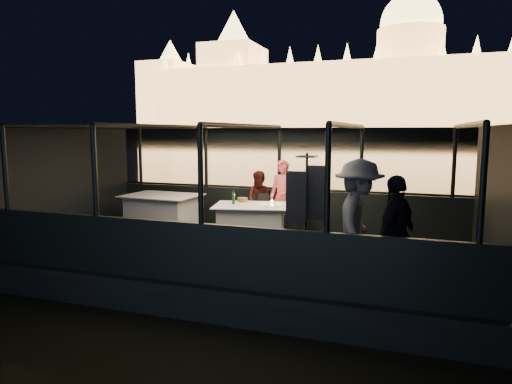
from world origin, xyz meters
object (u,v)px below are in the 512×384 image
(chair_port_right, at_px, (294,215))
(coat_stand, at_px, (306,221))
(person_woman_coral, at_px, (283,200))
(passenger_stripe, at_px, (358,228))
(dining_table_central, at_px, (251,224))
(wine_bottle, at_px, (233,197))
(chair_port_left, at_px, (258,213))
(person_man_maroon, at_px, (260,198))
(passenger_dark, at_px, (396,231))
(dining_table_aft, at_px, (162,215))

(chair_port_right, height_order, coat_stand, coat_stand)
(person_woman_coral, relative_size, passenger_stripe, 0.88)
(dining_table_central, bearing_deg, coat_stand, -51.26)
(coat_stand, height_order, wine_bottle, coat_stand)
(chair_port_right, distance_m, passenger_stripe, 3.27)
(chair_port_left, height_order, person_man_maroon, person_man_maroon)
(passenger_dark, bearing_deg, coat_stand, -67.06)
(dining_table_central, relative_size, coat_stand, 0.76)
(chair_port_right, height_order, passenger_dark, passenger_dark)
(dining_table_aft, xyz_separation_m, chair_port_left, (2.01, 0.58, 0.06))
(person_man_maroon, height_order, passenger_dark, passenger_dark)
(coat_stand, bearing_deg, passenger_stripe, -0.46)
(dining_table_aft, height_order, passenger_stripe, passenger_stripe)
(dining_table_central, bearing_deg, wine_bottle, -177.18)
(chair_port_left, bearing_deg, coat_stand, -62.28)
(passenger_stripe, relative_size, passenger_dark, 1.13)
(dining_table_aft, bearing_deg, coat_stand, -30.40)
(chair_port_left, bearing_deg, passenger_dark, -46.81)
(wine_bottle, bearing_deg, passenger_dark, -31.00)
(chair_port_left, xyz_separation_m, wine_bottle, (-0.22, -0.85, 0.47))
(dining_table_aft, xyz_separation_m, passenger_dark, (4.96, -2.17, 0.47))
(dining_table_aft, distance_m, passenger_dark, 5.43)
(chair_port_right, bearing_deg, person_woman_coral, -172.39)
(person_woman_coral, relative_size, wine_bottle, 5.79)
(passenger_dark, bearing_deg, dining_table_aft, -90.42)
(dining_table_aft, height_order, wine_bottle, wine_bottle)
(passenger_dark, bearing_deg, wine_bottle, -97.74)
(person_woman_coral, height_order, wine_bottle, person_woman_coral)
(person_man_maroon, bearing_deg, wine_bottle, -109.51)
(person_woman_coral, bearing_deg, person_man_maroon, 168.85)
(person_man_maroon, relative_size, passenger_dark, 0.83)
(coat_stand, xyz_separation_m, passenger_dark, (1.26, -0.01, -0.05))
(person_woman_coral, distance_m, person_man_maroon, 0.55)
(person_woman_coral, xyz_separation_m, wine_bottle, (-0.76, -0.96, 0.17))
(dining_table_central, xyz_separation_m, person_woman_coral, (0.39, 0.94, 0.36))
(passenger_dark, bearing_deg, passenger_stripe, -66.85)
(coat_stand, height_order, passenger_stripe, coat_stand)
(dining_table_central, bearing_deg, dining_table_aft, 173.34)
(person_woman_coral, bearing_deg, coat_stand, -70.39)
(chair_port_left, bearing_deg, passenger_stripe, -52.26)
(dining_table_central, relative_size, wine_bottle, 5.20)
(dining_table_central, xyz_separation_m, dining_table_aft, (-2.16, 0.25, 0.00))
(dining_table_central, distance_m, chair_port_right, 1.09)
(dining_table_aft, bearing_deg, passenger_dark, -23.68)
(person_woman_coral, height_order, person_man_maroon, person_woman_coral)
(dining_table_aft, xyz_separation_m, coat_stand, (3.69, -2.17, 0.51))
(dining_table_central, bearing_deg, chair_port_left, 99.95)
(dining_table_central, distance_m, dining_table_aft, 2.17)
(chair_port_right, distance_m, person_woman_coral, 0.40)
(passenger_stripe, height_order, passenger_dark, passenger_stripe)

